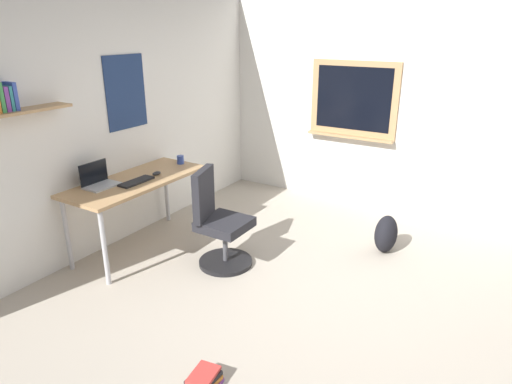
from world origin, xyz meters
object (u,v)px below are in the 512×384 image
Objects in this scene: computer_mouse at (157,173)px; backpack at (386,234)px; desk at (137,186)px; keyboard at (136,182)px; book_stack_on_floor at (204,380)px; office_chair at (218,225)px; laptop at (99,181)px; coffee_mug at (180,160)px.

computer_mouse is 2.42m from backpack.
backpack is (1.25, -2.19, -0.49)m from desk.
book_stack_on_floor is at bearing -124.16° from keyboard.
desk is 3.98× the size of keyboard.
keyboard is (-0.23, 0.80, 0.36)m from office_chair.
computer_mouse reaches higher than book_stack_on_floor.
backpack reaches higher than book_stack_on_floor.
office_chair reaches higher than desk.
backpack is at bearing -55.97° from laptop.
laptop reaches higher than book_stack_on_floor.
office_chair is 0.91m from keyboard.
coffee_mug is at bearing -2.54° from desk.
desk is 2.56m from backpack.
backpack is 2.50m from book_stack_on_floor.
computer_mouse is at bearing 116.24° from backpack.
coffee_mug reaches higher than book_stack_on_floor.
laptop is 0.98m from coffee_mug.
laptop is 0.79× the size of backpack.
coffee_mug is (0.71, 0.05, 0.04)m from keyboard.
book_stack_on_floor is at bearing -124.62° from desk.
backpack is (1.04, -2.11, -0.58)m from computer_mouse.
coffee_mug is 2.63m from book_stack_on_floor.
office_chair is 4.09× the size of book_stack_on_floor.
office_chair reaches higher than coffee_mug.
office_chair is at bearing -93.77° from computer_mouse.
backpack is (1.58, -2.34, -0.62)m from laptop.
backpack is at bearing -63.76° from computer_mouse.
keyboard is at bearing 55.84° from book_stack_on_floor.
computer_mouse is 2.31m from book_stack_on_floor.
office_chair is at bearing -74.23° from keyboard.
laptop is at bearing 169.62° from coffee_mug.
coffee_mug is (0.48, 0.85, 0.40)m from office_chair.
office_chair is (0.15, -0.88, -0.27)m from desk.
desk is 14.17× the size of computer_mouse.
laptop is at bearing 138.60° from keyboard.
desk is 6.35× the size of book_stack_on_floor.
computer_mouse is at bearing 0.00° from keyboard.
desk is 0.65m from coffee_mug.
office_chair is at bearing 32.54° from book_stack_on_floor.
keyboard is 0.71m from coffee_mug.
laptop is 2.98× the size of computer_mouse.
book_stack_on_floor is (-0.88, -1.90, -0.76)m from laptop.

